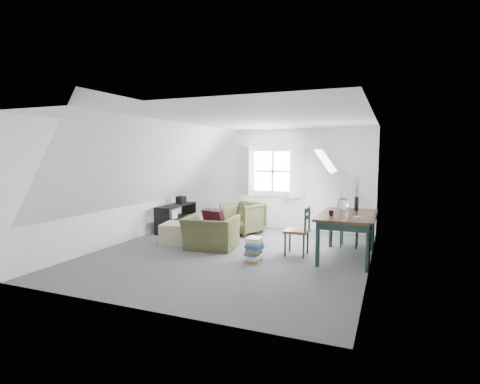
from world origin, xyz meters
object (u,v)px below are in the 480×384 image
at_px(armchair_far, 243,233).
at_px(dining_table, 348,220).
at_px(dining_chair_near, 299,230).
at_px(armchair_near, 211,248).
at_px(dining_chair_far, 349,227).
at_px(ottoman, 178,233).
at_px(magazine_stack, 254,249).
at_px(media_shelf, 175,219).

relative_size(armchair_far, dining_table, 0.51).
bearing_deg(dining_chair_near, armchair_near, -71.79).
distance_m(armchair_near, dining_chair_far, 2.84).
bearing_deg(armchair_near, dining_chair_far, -161.13).
bearing_deg(dining_chair_far, dining_table, 85.80).
relative_size(ottoman, magazine_stack, 1.52).
relative_size(dining_table, dining_chair_near, 1.78).
bearing_deg(armchair_near, ottoman, -15.99).
height_order(dining_chair_near, magazine_stack, dining_chair_near).
height_order(armchair_near, armchair_far, armchair_far).
xyz_separation_m(armchair_near, dining_table, (2.60, 0.32, 0.70)).
relative_size(armchair_near, dining_chair_near, 1.09).
relative_size(dining_chair_near, media_shelf, 0.72).
relative_size(ottoman, dining_table, 0.39).
bearing_deg(magazine_stack, armchair_near, 155.36).
distance_m(ottoman, magazine_stack, 2.07).
xyz_separation_m(ottoman, dining_chair_far, (3.40, 1.01, 0.20)).
height_order(armchair_far, ottoman, ottoman).
xyz_separation_m(armchair_far, dining_chair_near, (1.66, -1.38, 0.48)).
height_order(dining_table, magazine_stack, dining_table).
height_order(dining_chair_far, magazine_stack, dining_chair_far).
distance_m(armchair_far, magazine_stack, 2.31).
relative_size(armchair_near, dining_chair_far, 1.26).
relative_size(ottoman, dining_chair_near, 0.70).
height_order(dining_chair_near, media_shelf, dining_chair_near).
xyz_separation_m(dining_table, dining_chair_far, (-0.05, 0.85, -0.29)).
bearing_deg(armchair_far, media_shelf, -148.87).
height_order(dining_chair_far, dining_chair_near, dining_chair_near).
height_order(ottoman, magazine_stack, ottoman).
relative_size(dining_table, media_shelf, 1.28).
xyz_separation_m(ottoman, dining_chair_near, (2.59, 0.01, 0.26)).
height_order(armchair_far, dining_chair_near, dining_chair_near).
bearing_deg(armchair_far, ottoman, -104.45).
distance_m(ottoman, dining_chair_far, 3.55).
bearing_deg(magazine_stack, dining_table, 28.85).
bearing_deg(armchair_near, magazine_stack, 149.77).
bearing_deg(media_shelf, dining_table, -7.72).
bearing_deg(dining_chair_near, armchair_far, -116.90).
xyz_separation_m(armchair_near, magazine_stack, (1.11, -0.51, 0.21)).
distance_m(dining_table, dining_chair_far, 0.90).
height_order(dining_table, media_shelf, dining_table).
distance_m(armchair_far, ottoman, 1.69).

